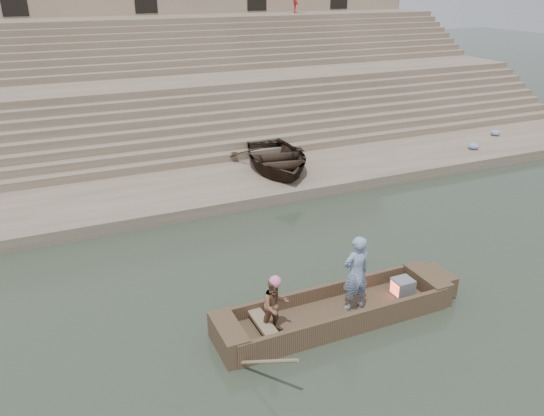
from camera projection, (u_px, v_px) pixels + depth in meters
ground at (436, 277)px, 13.78m from camera, size 120.00×120.00×0.00m
lower_landing at (298, 175)px, 20.41m from camera, size 32.00×4.00×0.40m
mid_landing at (230, 105)px, 26.22m from camera, size 32.00×3.00×2.80m
upper_landing at (190, 62)px, 31.61m from camera, size 32.00×3.00×5.20m
ghat_steps at (219, 91)px, 27.48m from camera, size 32.00×11.00×5.20m
building_wall at (170, 6)px, 33.77m from camera, size 32.00×5.07×11.20m
main_rowboat at (335, 316)px, 11.98m from camera, size 5.00×1.30×0.22m
rowboat_trim at (344, 307)px, 11.98m from camera, size 6.04×2.63×1.95m
standing_man at (356, 273)px, 11.74m from camera, size 0.67×0.44×1.81m
rowing_man at (275, 306)px, 11.03m from camera, size 0.64×0.50×1.28m
television at (402, 287)px, 12.54m from camera, size 0.46×0.42×0.40m
beached_rowboat at (276, 157)px, 20.23m from camera, size 3.97×5.05×0.95m
pedestrian at (296, 0)px, 32.84m from camera, size 0.90×1.15×1.56m
cloth_bundles at (485, 139)px, 23.77m from camera, size 2.97×1.72×0.26m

